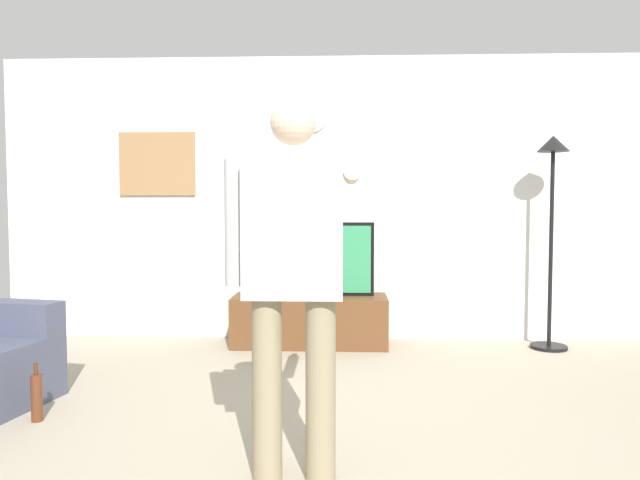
{
  "coord_description": "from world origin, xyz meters",
  "views": [
    {
      "loc": [
        0.1,
        -2.78,
        1.28
      ],
      "look_at": [
        -0.06,
        1.2,
        1.05
      ],
      "focal_mm": 33.22,
      "sensor_mm": 36.0,
      "label": 1
    }
  ],
  "objects_px": {
    "tv_stand": "(310,320)",
    "beverage_bottle": "(37,397)",
    "television": "(310,259)",
    "floor_lamp": "(552,197)",
    "wall_clock": "(311,116)",
    "framed_picture": "(157,164)",
    "person_standing_nearer_lamp": "(294,264)"
  },
  "relations": [
    {
      "from": "beverage_bottle",
      "to": "wall_clock",
      "type": "bearing_deg",
      "value": 56.57
    },
    {
      "from": "television",
      "to": "floor_lamp",
      "type": "relative_size",
      "value": 0.62
    },
    {
      "from": "tv_stand",
      "to": "television",
      "type": "height_order",
      "value": "television"
    },
    {
      "from": "floor_lamp",
      "to": "person_standing_nearer_lamp",
      "type": "height_order",
      "value": "floor_lamp"
    },
    {
      "from": "beverage_bottle",
      "to": "television",
      "type": "bearing_deg",
      "value": 53.55
    },
    {
      "from": "wall_clock",
      "to": "floor_lamp",
      "type": "xyz_separation_m",
      "value": [
        2.16,
        -0.34,
        -0.77
      ]
    },
    {
      "from": "wall_clock",
      "to": "person_standing_nearer_lamp",
      "type": "relative_size",
      "value": 0.17
    },
    {
      "from": "wall_clock",
      "to": "person_standing_nearer_lamp",
      "type": "bearing_deg",
      "value": -88.48
    },
    {
      "from": "tv_stand",
      "to": "floor_lamp",
      "type": "relative_size",
      "value": 0.74
    },
    {
      "from": "wall_clock",
      "to": "floor_lamp",
      "type": "bearing_deg",
      "value": -9.04
    },
    {
      "from": "floor_lamp",
      "to": "beverage_bottle",
      "type": "height_order",
      "value": "floor_lamp"
    },
    {
      "from": "wall_clock",
      "to": "television",
      "type": "bearing_deg",
      "value": -90.0
    },
    {
      "from": "tv_stand",
      "to": "person_standing_nearer_lamp",
      "type": "distance_m",
      "value": 2.78
    },
    {
      "from": "floor_lamp",
      "to": "beverage_bottle",
      "type": "distance_m",
      "value": 4.33
    },
    {
      "from": "framed_picture",
      "to": "beverage_bottle",
      "type": "distance_m",
      "value": 2.77
    },
    {
      "from": "tv_stand",
      "to": "floor_lamp",
      "type": "xyz_separation_m",
      "value": [
        2.16,
        -0.05,
        1.13
      ]
    },
    {
      "from": "person_standing_nearer_lamp",
      "to": "framed_picture",
      "type": "bearing_deg",
      "value": 117.92
    },
    {
      "from": "tv_stand",
      "to": "beverage_bottle",
      "type": "distance_m",
      "value": 2.51
    },
    {
      "from": "framed_picture",
      "to": "person_standing_nearer_lamp",
      "type": "relative_size",
      "value": 0.42
    },
    {
      "from": "television",
      "to": "framed_picture",
      "type": "height_order",
      "value": "framed_picture"
    },
    {
      "from": "tv_stand",
      "to": "wall_clock",
      "type": "relative_size",
      "value": 4.69
    },
    {
      "from": "wall_clock",
      "to": "beverage_bottle",
      "type": "xyz_separation_m",
      "value": [
        -1.51,
        -2.29,
        -1.99
      ]
    },
    {
      "from": "wall_clock",
      "to": "floor_lamp",
      "type": "height_order",
      "value": "wall_clock"
    },
    {
      "from": "television",
      "to": "floor_lamp",
      "type": "height_order",
      "value": "floor_lamp"
    },
    {
      "from": "tv_stand",
      "to": "person_standing_nearer_lamp",
      "type": "bearing_deg",
      "value": -88.31
    },
    {
      "from": "television",
      "to": "wall_clock",
      "type": "distance_m",
      "value": 1.36
    },
    {
      "from": "television",
      "to": "person_standing_nearer_lamp",
      "type": "height_order",
      "value": "person_standing_nearer_lamp"
    },
    {
      "from": "tv_stand",
      "to": "beverage_bottle",
      "type": "height_order",
      "value": "tv_stand"
    },
    {
      "from": "tv_stand",
      "to": "person_standing_nearer_lamp",
      "type": "relative_size",
      "value": 0.8
    },
    {
      "from": "framed_picture",
      "to": "floor_lamp",
      "type": "distance_m",
      "value": 3.68
    },
    {
      "from": "television",
      "to": "framed_picture",
      "type": "xyz_separation_m",
      "value": [
        -1.49,
        0.25,
        0.89
      ]
    },
    {
      "from": "tv_stand",
      "to": "framed_picture",
      "type": "height_order",
      "value": "framed_picture"
    }
  ]
}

